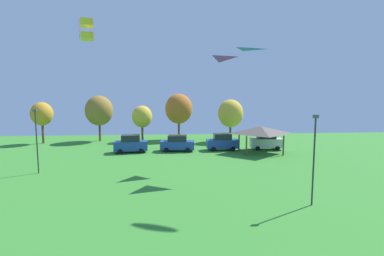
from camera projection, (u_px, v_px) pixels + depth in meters
kite_flying_0 at (219, 70)px, 33.88m from camera, size 2.72×2.22×0.60m
kite_flying_6 at (87, 30)px, 31.60m from camera, size 1.60×1.63×2.20m
kite_flying_8 at (243, 60)px, 31.22m from camera, size 3.08×2.53×0.09m
parked_car_leftmost at (131, 144)px, 40.51m from camera, size 4.60×2.30×2.42m
parked_car_second_from_left at (177, 143)px, 41.45m from camera, size 4.81×2.39×2.20m
parked_car_third_from_left at (222, 142)px, 42.16m from camera, size 4.42×1.97×2.37m
parked_car_rightmost_in_row at (266, 141)px, 42.60m from camera, size 4.57×2.16×2.49m
park_pavilion at (261, 130)px, 40.22m from camera, size 6.29×5.34×3.60m
light_post_0 at (314, 155)px, 21.13m from camera, size 0.36×0.20×6.53m
light_post_1 at (37, 138)px, 29.70m from camera, size 0.36×0.20×6.44m
treeline_tree_0 at (42, 114)px, 47.45m from camera, size 3.39×3.39×6.60m
treeline_tree_1 at (99, 111)px, 49.81m from camera, size 4.55×4.55×7.61m
treeline_tree_2 at (142, 117)px, 49.91m from camera, size 3.33×3.33×5.95m
treeline_tree_3 at (179, 109)px, 51.27m from camera, size 4.66×4.66×7.90m
treeline_tree_4 at (231, 113)px, 49.69m from camera, size 4.19×4.19×6.96m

